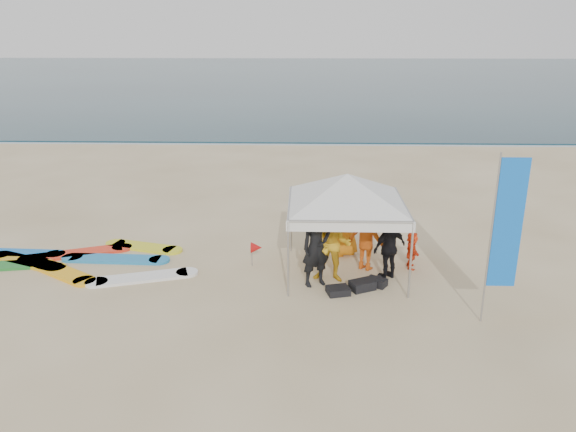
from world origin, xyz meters
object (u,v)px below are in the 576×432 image
Objects in this scene: person_black_a at (316,246)px; person_seated at (412,250)px; person_orange_b at (345,222)px; person_orange_a at (367,237)px; person_yellow at (332,245)px; canopy_tent at (347,174)px; feather_flag at (506,226)px; marker_pennant at (256,248)px; surfboard_spread at (74,261)px; person_black_b at (389,248)px.

person_black_a is 2.01× the size of person_seated.
person_orange_a is at bearing 93.25° from person_orange_b.
person_orange_a is 1.03m from person_orange_b.
canopy_tent is at bearing 65.20° from person_yellow.
canopy_tent is (0.72, 0.73, 1.54)m from person_black_a.
person_orange_a is at bearing 132.22° from feather_flag.
person_black_a reaches higher than person_seated.
person_seated is 0.25× the size of canopy_tent.
person_black_a reaches higher than marker_pennant.
person_seated is at bearing 128.26° from person_orange_b.
person_black_a is 1.05× the size of person_yellow.
surfboard_spread is (-6.98, 0.42, -2.48)m from canopy_tent.
person_black_b is at bearing 17.53° from person_yellow.
person_orange_a is 0.72m from person_black_b.
person_orange_a reaches higher than person_seated.
person_black_b is at bearing -10.99° from marker_pennant.
person_orange_a is at bearing 98.80° from person_seated.
marker_pennant is at bearing 118.90° from person_black_a.
canopy_tent reaches higher than person_black_b.
marker_pennant is at bearing -1.03° from surfboard_spread.
surfboard_spread is at bearing 178.97° from marker_pennant.
person_black_b is (1.38, 0.19, -0.13)m from person_yellow.
surfboard_spread is (-6.64, 0.91, -0.89)m from person_yellow.
person_black_b is (0.48, -0.54, -0.05)m from person_orange_a.
feather_flag reaches higher than person_black_b.
person_yellow is 0.31× the size of surfboard_spread.
person_orange_a is 0.92× the size of person_orange_b.
person_seated is at bearing 31.30° from person_yellow.
person_black_b is 8.08m from surfboard_spread.
person_yellow reaches higher than marker_pennant.
person_black_a is at bearing -134.83° from canopy_tent.
feather_flag reaches higher than surfboard_spread.
marker_pennant is (-2.78, 0.09, -0.35)m from person_orange_a.
marker_pennant is at bearing -43.29° from person_black_b.
surfboard_spread is at bearing -18.94° from person_orange_b.
person_yellow is at bearing -23.76° from marker_pennant.
canopy_tent reaches higher than person_orange_a.
person_black_b is at bearing -16.00° from canopy_tent.
feather_flag reaches higher than person_seated.
person_orange_a is (1.29, 0.97, -0.13)m from person_black_a.
person_black_a is at bearing -139.27° from person_yellow.
person_black_b is 2.03m from canopy_tent.
surfboard_spread is (-4.76, 0.09, -0.46)m from marker_pennant.
person_orange_a is at bearing 48.68° from person_yellow.
surfboard_spread is at bearing 143.95° from person_black_a.
person_yellow is 3.97m from feather_flag.
person_black_a reaches higher than person_orange_b.
person_orange_b reaches higher than surfboard_spread.
person_yellow is 0.52× the size of feather_flag.
surfboard_spread is (-9.92, 2.80, -2.07)m from feather_flag.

